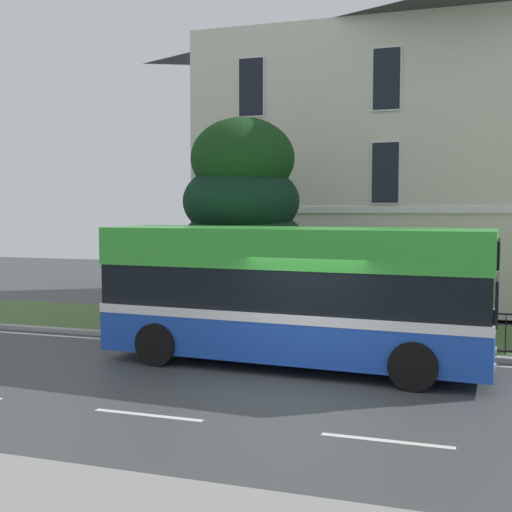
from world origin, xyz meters
TOP-DOWN VIEW (x-y plane):
  - ground_plane at (0.00, 0.78)m, footprint 60.00×56.00m
  - georgian_townhouse at (2.87, 13.45)m, footprint 18.24×8.24m
  - iron_verge_railing at (2.87, 4.40)m, footprint 15.16×0.04m
  - evergreen_tree at (-2.77, 5.79)m, footprint 4.61×4.61m
  - single_decker_bus at (-0.56, 2.43)m, footprint 8.69×3.00m
  - litter_bin at (0.39, 4.87)m, footprint 0.56×0.56m

SIDE VIEW (x-z plane):
  - ground_plane at x=0.00m, z-range -0.11..0.07m
  - iron_verge_railing at x=2.87m, z-range 0.14..1.11m
  - litter_bin at x=0.39m, z-range 0.12..1.23m
  - single_decker_bus at x=-0.56m, z-range 0.08..3.16m
  - evergreen_tree at x=-2.77m, z-range -0.26..5.66m
  - georgian_townhouse at x=2.87m, z-range 0.15..11.29m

